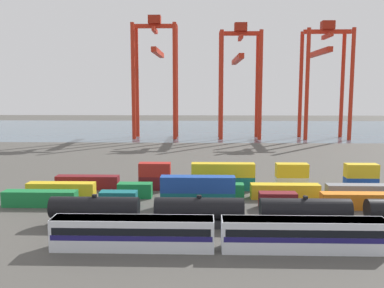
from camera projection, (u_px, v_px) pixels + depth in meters
The scene contains 27 objects.
ground_plane at pixel (216, 164), 108.39m from camera, with size 420.00×420.00×0.00m, color #4C4944.
harbour_water at pixel (211, 129), 206.26m from camera, with size 400.00×110.00×0.01m, color #475B6B.
passenger_train at pixel (218, 233), 49.91m from camera, with size 39.93×3.14×3.90m.
freight_tank_row at pixel (305, 212), 58.24m from camera, with size 71.69×3.01×4.47m.
shipping_container_0 at pixel (40, 198), 68.91m from camera, with size 12.10×2.44×2.60m, color #197538.
shipping_container_1 at pixel (119, 199), 68.54m from camera, with size 6.04×2.44×2.60m, color #146066.
shipping_container_2 at pixel (198, 200), 68.16m from camera, with size 12.10×2.44×2.60m, color #146066.
shipping_container_3 at pixel (198, 184), 67.83m from camera, with size 12.10×2.44×2.60m, color #1C4299.
shipping_container_4 at pixel (278, 200), 67.79m from camera, with size 6.04×2.44×2.60m, color maroon.
shipping_container_5 at pixel (359, 201), 67.41m from camera, with size 12.10×2.44×2.60m, color orange.
shipping_container_6 at pixel (61, 190), 74.99m from camera, with size 12.10×2.44×2.60m, color gold.
shipping_container_7 at pixel (135, 190), 74.61m from camera, with size 6.04×2.44×2.60m, color #197538.
shipping_container_8 at pixel (210, 191), 74.23m from camera, with size 12.10×2.44×2.60m, color #197538.
shipping_container_9 at pixel (285, 191), 73.84m from camera, with size 12.10×2.44×2.60m, color gold.
shipping_container_10 at pixel (361, 192), 73.46m from camera, with size 12.10×2.44×2.60m, color slate.
shipping_container_11 at pixel (88, 182), 81.03m from camera, with size 12.10×2.44×2.60m, color maroon.
shipping_container_12 at pixel (155, 183), 80.65m from camera, with size 6.04×2.44×2.60m, color maroon.
shipping_container_13 at pixel (155, 169), 80.32m from camera, with size 6.04×2.44×2.60m, color #AD211C.
shipping_container_14 at pixel (223, 183), 80.27m from camera, with size 12.10×2.44×2.60m, color #146066.
shipping_container_15 at pixel (223, 170), 79.94m from camera, with size 12.10×2.44×2.60m, color gold.
shipping_container_16 at pixel (291, 184), 79.89m from camera, with size 6.04×2.44×2.60m, color silver.
shipping_container_17 at pixel (292, 170), 79.56m from camera, with size 6.04×2.44×2.60m, color gold.
shipping_container_18 at pixel (361, 184), 79.52m from camera, with size 6.04×2.44×2.60m, color #1C4299.
shipping_container_19 at pixel (361, 171), 79.18m from camera, with size 6.04×2.44×2.60m, color gold.
gantry_crane_west at pixel (156, 66), 166.51m from camera, with size 17.65×32.54×47.82m.
gantry_crane_central at pixel (239, 69), 167.25m from camera, with size 16.51×41.96×44.90m.
gantry_crane_east at pixel (324, 68), 164.89m from camera, with size 18.31×34.19×45.44m.
Camera 1 is at (-3.22, -66.96, 19.11)m, focal length 39.03 mm.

